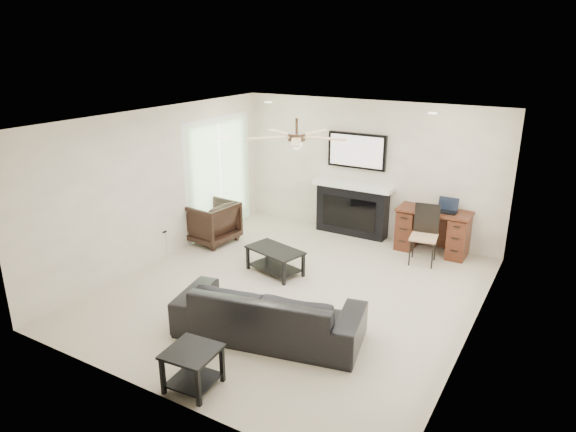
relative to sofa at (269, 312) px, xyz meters
The scene contains 10 objects.
room_shell 1.88m from the sofa, 97.75° to the left, with size 5.50×5.54×2.52m.
sofa is the anchor object (origin of this frame).
armchair 3.37m from the sofa, 140.41° to the left, with size 0.80×0.83×0.75m, color black.
coffee_table 1.84m from the sofa, 119.36° to the left, with size 0.90×0.50×0.40m, color black.
end_table_near 1.26m from the sofa, 96.84° to the right, with size 0.52×0.52×0.45m, color black.
end_table_left 3.34m from the sofa, 160.75° to the left, with size 0.50×0.50×0.45m, color black.
fireplace_unit 3.88m from the sofa, 98.47° to the left, with size 1.52×0.34×1.91m, color black.
desk 3.82m from the sofa, 74.98° to the left, with size 1.22×0.56×0.76m, color #38180E.
desk_chair 3.30m from the sofa, 72.50° to the left, with size 0.42×0.44×0.97m, color black.
laptop 3.90m from the sofa, 72.04° to the left, with size 0.33×0.24×0.23m, color black.
Camera 1 is at (3.37, -5.89, 3.47)m, focal length 32.00 mm.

